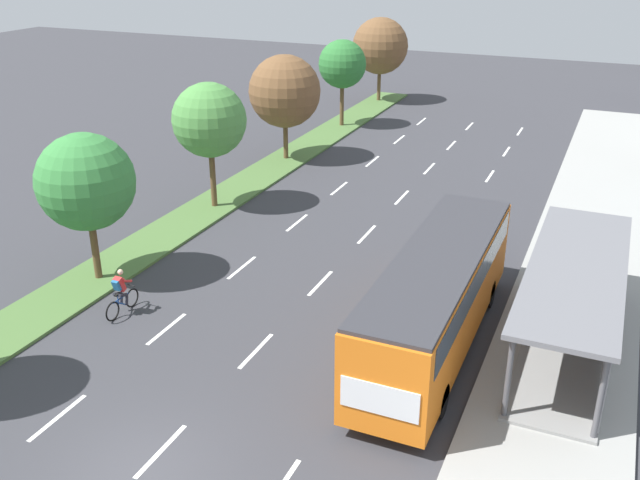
{
  "coord_description": "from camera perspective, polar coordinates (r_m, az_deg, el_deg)",
  "views": [
    {
      "loc": [
        9.77,
        -11.0,
        12.57
      ],
      "look_at": [
        -0.6,
        12.84,
        1.2
      ],
      "focal_mm": 39.59,
      "sensor_mm": 36.0,
      "label": 1
    }
  ],
  "objects": [
    {
      "name": "ground_plane",
      "position": [
        19.35,
        -14.37,
        -17.8
      ],
      "size": [
        140.0,
        140.0,
        0.0
      ],
      "primitive_type": "plane",
      "color": "#38383D"
    },
    {
      "name": "median_strip",
      "position": [
        38.0,
        -6.38,
        4.25
      ],
      "size": [
        2.6,
        52.0,
        0.12
      ],
      "primitive_type": "cube",
      "color": "#4C7038",
      "rests_on": "ground"
    },
    {
      "name": "sidewalk_right",
      "position": [
        33.43,
        20.82,
        0.05
      ],
      "size": [
        4.5,
        52.0,
        0.15
      ],
      "primitive_type": "cube",
      "color": "#9E9E99",
      "rests_on": "ground"
    },
    {
      "name": "lane_divider_left",
      "position": [
        33.27,
        -1.87,
        1.41
      ],
      "size": [
        0.14,
        44.59,
        0.01
      ],
      "color": "white",
      "rests_on": "ground"
    },
    {
      "name": "lane_divider_center",
      "position": [
        32.03,
        3.8,
        0.47
      ],
      "size": [
        0.14,
        44.59,
        0.01
      ],
      "color": "white",
      "rests_on": "ground"
    },
    {
      "name": "lane_divider_right",
      "position": [
        31.14,
        9.86,
        -0.55
      ],
      "size": [
        0.14,
        44.59,
        0.01
      ],
      "color": "white",
      "rests_on": "ground"
    },
    {
      "name": "bus_shelter",
      "position": [
        23.93,
        20.39,
        -4.56
      ],
      "size": [
        2.9,
        10.19,
        2.86
      ],
      "color": "gray",
      "rests_on": "sidewalk_right"
    },
    {
      "name": "bus",
      "position": [
        22.88,
        9.47,
        -4.06
      ],
      "size": [
        2.54,
        11.29,
        3.37
      ],
      "color": "orange",
      "rests_on": "ground"
    },
    {
      "name": "cyclist",
      "position": [
        26.07,
        -15.79,
        -4.22
      ],
      "size": [
        0.46,
        1.82,
        1.71
      ],
      "color": "black",
      "rests_on": "ground"
    },
    {
      "name": "median_tree_second",
      "position": [
        27.68,
        -18.41,
        4.46
      ],
      "size": [
        3.68,
        3.68,
        5.78
      ],
      "color": "brown",
      "rests_on": "median_strip"
    },
    {
      "name": "median_tree_third",
      "position": [
        34.18,
        -8.94,
        9.54
      ],
      "size": [
        3.55,
        3.55,
        6.08
      ],
      "color": "brown",
      "rests_on": "median_strip"
    },
    {
      "name": "median_tree_fourth",
      "position": [
        41.74,
        -2.87,
        11.91
      ],
      "size": [
        4.19,
        4.19,
        6.1
      ],
      "color": "brown",
      "rests_on": "median_strip"
    },
    {
      "name": "median_tree_fifth",
      "position": [
        49.43,
        1.82,
        14.02
      ],
      "size": [
        3.26,
        3.26,
        5.86
      ],
      "color": "brown",
      "rests_on": "median_strip"
    },
    {
      "name": "median_tree_farthest",
      "position": [
        57.54,
        4.89,
        15.36
      ],
      "size": [
        4.36,
        4.36,
        6.45
      ],
      "color": "brown",
      "rests_on": "median_strip"
    }
  ]
}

